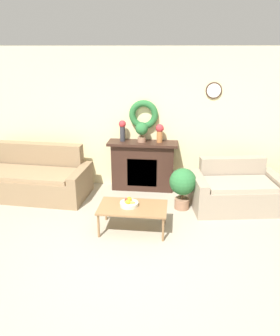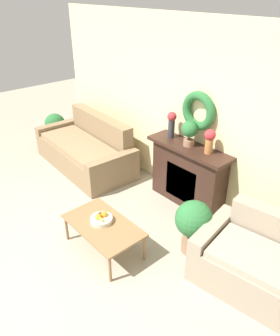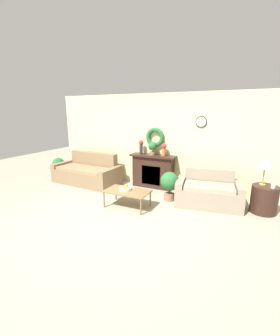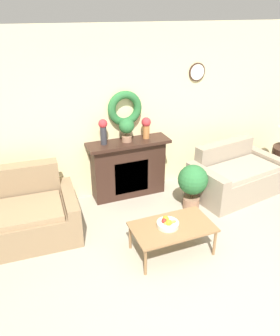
{
  "view_description": "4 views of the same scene",
  "coord_description": "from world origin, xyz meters",
  "px_view_note": "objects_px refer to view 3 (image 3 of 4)",
  "views": [
    {
      "loc": [
        0.57,
        -3.52,
        2.67
      ],
      "look_at": [
        -0.01,
        1.63,
        0.76
      ],
      "focal_mm": 35.0,
      "sensor_mm": 36.0,
      "label": 1
    },
    {
      "loc": [
        2.67,
        -0.88,
        3.0
      ],
      "look_at": [
        -0.17,
        1.62,
        0.88
      ],
      "focal_mm": 35.0,
      "sensor_mm": 36.0,
      "label": 2
    },
    {
      "loc": [
        2.39,
        -3.43,
        2.2
      ],
      "look_at": [
        -0.05,
        1.61,
        0.78
      ],
      "focal_mm": 24.0,
      "sensor_mm": 36.0,
      "label": 3
    },
    {
      "loc": [
        -1.68,
        -2.1,
        2.89
      ],
      "look_at": [
        -0.19,
        1.61,
        0.92
      ],
      "focal_mm": 35.0,
      "sensor_mm": 36.0,
      "label": 4
    }
  ],
  "objects_px": {
    "vase_on_mantel_left": "(141,146)",
    "potted_plant_on_mantel": "(152,147)",
    "potted_plant_floor_by_couch": "(59,165)",
    "fruit_bowl": "(125,188)",
    "loveseat_right": "(208,192)",
    "mug": "(273,186)",
    "vase_on_mantel_right": "(164,149)",
    "couch_left": "(87,173)",
    "coffee_table": "(127,192)",
    "fireplace": "(153,171)",
    "table_lamp": "(265,164)",
    "potted_plant_floor_by_loveseat": "(170,183)",
    "side_table_by_loveseat": "(264,199)"
  },
  "relations": [
    {
      "from": "fruit_bowl",
      "to": "vase_on_mantel_right",
      "type": "bearing_deg",
      "value": 77.09
    },
    {
      "from": "potted_plant_floor_by_couch",
      "to": "potted_plant_floor_by_loveseat",
      "type": "distance_m",
      "value": 4.08
    },
    {
      "from": "potted_plant_on_mantel",
      "to": "couch_left",
      "type": "bearing_deg",
      "value": -166.46
    },
    {
      "from": "couch_left",
      "to": "table_lamp",
      "type": "bearing_deg",
      "value": 3.14
    },
    {
      "from": "fruit_bowl",
      "to": "potted_plant_floor_by_couch",
      "type": "xyz_separation_m",
      "value": [
        -3.24,
        1.13,
        -0.03
      ]
    },
    {
      "from": "table_lamp",
      "to": "mug",
      "type": "xyz_separation_m",
      "value": [
        0.2,
        -0.15,
        -0.44
      ]
    },
    {
      "from": "fireplace",
      "to": "mug",
      "type": "relative_size",
      "value": 15.53
    },
    {
      "from": "fireplace",
      "to": "mug",
      "type": "distance_m",
      "value": 3.09
    },
    {
      "from": "table_lamp",
      "to": "potted_plant_on_mantel",
      "type": "relative_size",
      "value": 1.58
    },
    {
      "from": "loveseat_right",
      "to": "potted_plant_floor_by_couch",
      "type": "distance_m",
      "value": 5.0
    },
    {
      "from": "couch_left",
      "to": "vase_on_mantel_left",
      "type": "relative_size",
      "value": 5.22
    },
    {
      "from": "couch_left",
      "to": "loveseat_right",
      "type": "relative_size",
      "value": 1.29
    },
    {
      "from": "mug",
      "to": "vase_on_mantel_right",
      "type": "bearing_deg",
      "value": 166.7
    },
    {
      "from": "mug",
      "to": "potted_plant_on_mantel",
      "type": "relative_size",
      "value": 0.23
    },
    {
      "from": "loveseat_right",
      "to": "vase_on_mantel_right",
      "type": "bearing_deg",
      "value": 146.61
    },
    {
      "from": "vase_on_mantel_right",
      "to": "loveseat_right",
      "type": "bearing_deg",
      "value": -24.1
    },
    {
      "from": "vase_on_mantel_right",
      "to": "potted_plant_floor_by_couch",
      "type": "bearing_deg",
      "value": -172.81
    },
    {
      "from": "coffee_table",
      "to": "mug",
      "type": "xyz_separation_m",
      "value": [
        3.0,
        0.96,
        0.29
      ]
    },
    {
      "from": "fireplace",
      "to": "table_lamp",
      "type": "xyz_separation_m",
      "value": [
        2.82,
        -0.48,
        0.6
      ]
    },
    {
      "from": "potted_plant_floor_by_couch",
      "to": "potted_plant_floor_by_loveseat",
      "type": "relative_size",
      "value": 0.91
    },
    {
      "from": "coffee_table",
      "to": "potted_plant_on_mantel",
      "type": "distance_m",
      "value": 1.79
    },
    {
      "from": "couch_left",
      "to": "coffee_table",
      "type": "relative_size",
      "value": 2.03
    },
    {
      "from": "vase_on_mantel_left",
      "to": "potted_plant_on_mantel",
      "type": "height_order",
      "value": "vase_on_mantel_left"
    },
    {
      "from": "loveseat_right",
      "to": "potted_plant_floor_by_couch",
      "type": "relative_size",
      "value": 2.43
    },
    {
      "from": "side_table_by_loveseat",
      "to": "mug",
      "type": "distance_m",
      "value": 0.38
    },
    {
      "from": "coffee_table",
      "to": "fruit_bowl",
      "type": "relative_size",
      "value": 3.7
    },
    {
      "from": "vase_on_mantel_right",
      "to": "potted_plant_floor_by_couch",
      "type": "relative_size",
      "value": 0.52
    },
    {
      "from": "vase_on_mantel_right",
      "to": "potted_plant_on_mantel",
      "type": "distance_m",
      "value": 0.34
    },
    {
      "from": "fruit_bowl",
      "to": "vase_on_mantel_left",
      "type": "height_order",
      "value": "vase_on_mantel_left"
    },
    {
      "from": "coffee_table",
      "to": "mug",
      "type": "relative_size",
      "value": 12.05
    },
    {
      "from": "fruit_bowl",
      "to": "vase_on_mantel_right",
      "type": "distance_m",
      "value": 1.78
    },
    {
      "from": "potted_plant_on_mantel",
      "to": "potted_plant_floor_by_couch",
      "type": "distance_m",
      "value": 3.39
    },
    {
      "from": "loveseat_right",
      "to": "mug",
      "type": "height_order",
      "value": "loveseat_right"
    },
    {
      "from": "mug",
      "to": "vase_on_mantel_right",
      "type": "distance_m",
      "value": 2.82
    },
    {
      "from": "table_lamp",
      "to": "vase_on_mantel_right",
      "type": "bearing_deg",
      "value": 169.05
    },
    {
      "from": "loveseat_right",
      "to": "vase_on_mantel_left",
      "type": "xyz_separation_m",
      "value": [
        -2.1,
        0.62,
        0.91
      ]
    },
    {
      "from": "potted_plant_floor_by_couch",
      "to": "potted_plant_floor_by_loveseat",
      "type": "xyz_separation_m",
      "value": [
        4.06,
        -0.33,
        0.05
      ]
    },
    {
      "from": "fruit_bowl",
      "to": "side_table_by_loveseat",
      "type": "relative_size",
      "value": 0.45
    },
    {
      "from": "couch_left",
      "to": "vase_on_mantel_left",
      "type": "xyz_separation_m",
      "value": [
        1.64,
        0.5,
        0.89
      ]
    },
    {
      "from": "fireplace",
      "to": "loveseat_right",
      "type": "distance_m",
      "value": 1.82
    },
    {
      "from": "potted_plant_floor_by_couch",
      "to": "table_lamp",
      "type": "bearing_deg",
      "value": -0.28
    },
    {
      "from": "mug",
      "to": "vase_on_mantel_left",
      "type": "xyz_separation_m",
      "value": [
        -3.41,
        0.64,
        0.55
      ]
    },
    {
      "from": "potted_plant_floor_by_couch",
      "to": "fruit_bowl",
      "type": "bearing_deg",
      "value": -19.17
    },
    {
      "from": "loveseat_right",
      "to": "vase_on_mantel_left",
      "type": "bearing_deg",
      "value": 154.22
    },
    {
      "from": "side_table_by_loveseat",
      "to": "vase_on_mantel_left",
      "type": "height_order",
      "value": "vase_on_mantel_left"
    },
    {
      "from": "coffee_table",
      "to": "side_table_by_loveseat",
      "type": "relative_size",
      "value": 1.68
    },
    {
      "from": "potted_plant_floor_by_loveseat",
      "to": "vase_on_mantel_left",
      "type": "bearing_deg",
      "value": 146.2
    },
    {
      "from": "couch_left",
      "to": "mug",
      "type": "height_order",
      "value": "couch_left"
    },
    {
      "from": "fireplace",
      "to": "loveseat_right",
      "type": "relative_size",
      "value": 0.82
    },
    {
      "from": "coffee_table",
      "to": "potted_plant_floor_by_couch",
      "type": "relative_size",
      "value": 1.54
    }
  ]
}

